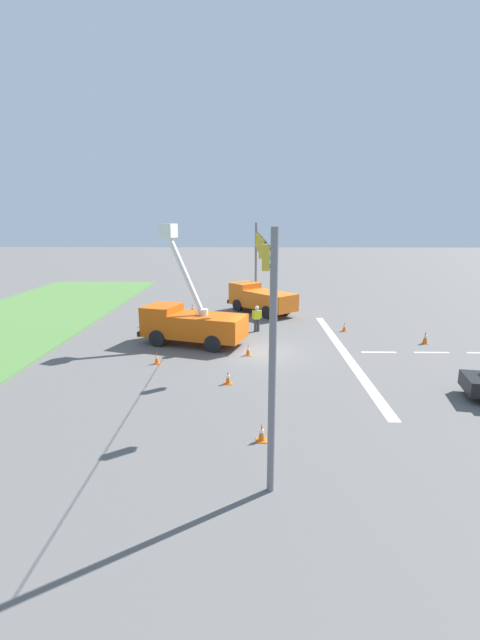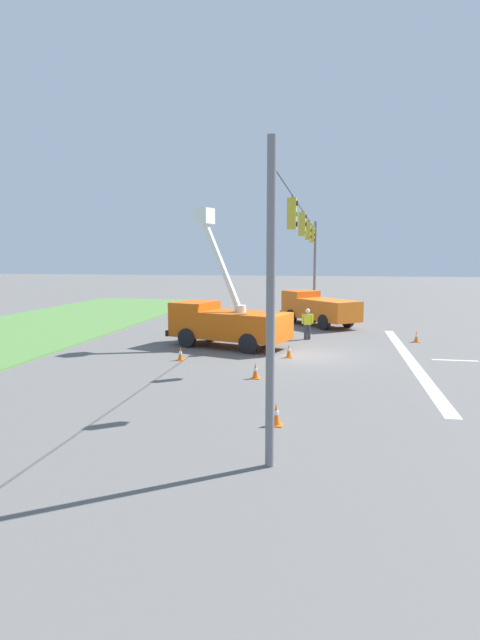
{
  "view_description": "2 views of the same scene",
  "coord_description": "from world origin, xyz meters",
  "px_view_note": "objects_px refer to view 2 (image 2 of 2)",
  "views": [
    {
      "loc": [
        -23.57,
        0.64,
        7.33
      ],
      "look_at": [
        0.31,
        1.11,
        1.79
      ],
      "focal_mm": 24.0,
      "sensor_mm": 36.0,
      "label": 1
    },
    {
      "loc": [
        -23.68,
        -1.31,
        4.68
      ],
      "look_at": [
        -1.11,
        2.89,
        1.77
      ],
      "focal_mm": 28.0,
      "sensor_mm": 36.0,
      "label": 2
    }
  ],
  "objects_px": {
    "traffic_cone_mid_right": "(180,354)",
    "traffic_cone_lane_edge_b": "(289,351)",
    "traffic_cone_lane_edge_a": "(276,415)",
    "traffic_cone_far_left": "(416,337)",
    "traffic_cone_centre_line": "(181,326)",
    "utility_truck_support_near": "(318,308)",
    "utility_truck_bucket_lift": "(226,320)",
    "traffic_cone_mid_left": "(255,371)",
    "traffic_cone_near_bucket": "(238,318)",
    "road_worker": "(307,322)"
  },
  "relations": [
    {
      "from": "traffic_cone_near_bucket",
      "to": "traffic_cone_centre_line",
      "type": "distance_m",
      "value": 5.35
    },
    {
      "from": "utility_truck_support_near",
      "to": "traffic_cone_lane_edge_a",
      "type": "xyz_separation_m",
      "value": [
        -20.91,
        0.52,
        -0.9
      ]
    },
    {
      "from": "road_worker",
      "to": "traffic_cone_centre_line",
      "type": "xyz_separation_m",
      "value": [
        1.3,
        7.91,
        -0.6
      ]
    },
    {
      "from": "traffic_cone_lane_edge_b",
      "to": "traffic_cone_far_left",
      "type": "distance_m",
      "value": 8.56
    },
    {
      "from": "traffic_cone_lane_edge_a",
      "to": "traffic_cone_centre_line",
      "type": "relative_size",
      "value": 0.8
    },
    {
      "from": "road_worker",
      "to": "traffic_cone_near_bucket",
      "type": "distance_m",
      "value": 7.82
    },
    {
      "from": "traffic_cone_far_left",
      "to": "utility_truck_support_near",
      "type": "bearing_deg",
      "value": 43.49
    },
    {
      "from": "traffic_cone_mid_right",
      "to": "traffic_cone_centre_line",
      "type": "distance_m",
      "value": 8.56
    },
    {
      "from": "traffic_cone_far_left",
      "to": "traffic_cone_centre_line",
      "type": "xyz_separation_m",
      "value": [
        1.13,
        13.88,
        0.1
      ]
    },
    {
      "from": "utility_truck_bucket_lift",
      "to": "traffic_cone_centre_line",
      "type": "xyz_separation_m",
      "value": [
        4.41,
        3.85,
        -0.99
      ]
    },
    {
      "from": "traffic_cone_lane_edge_b",
      "to": "utility_truck_support_near",
      "type": "bearing_deg",
      "value": -4.96
    },
    {
      "from": "traffic_cone_mid_right",
      "to": "traffic_cone_lane_edge_b",
      "type": "xyz_separation_m",
      "value": [
        1.53,
        -4.8,
        0.02
      ]
    },
    {
      "from": "road_worker",
      "to": "traffic_cone_mid_right",
      "type": "xyz_separation_m",
      "value": [
        -6.87,
        5.38,
        -0.71
      ]
    },
    {
      "from": "traffic_cone_near_bucket",
      "to": "traffic_cone_lane_edge_a",
      "type": "distance_m",
      "value": 21.34
    },
    {
      "from": "traffic_cone_mid_left",
      "to": "road_worker",
      "type": "bearing_deg",
      "value": -8.84
    },
    {
      "from": "traffic_cone_mid_right",
      "to": "traffic_cone_centre_line",
      "type": "bearing_deg",
      "value": 17.19
    },
    {
      "from": "traffic_cone_mid_right",
      "to": "traffic_cone_centre_line",
      "type": "xyz_separation_m",
      "value": [
        8.17,
        2.53,
        0.11
      ]
    },
    {
      "from": "traffic_cone_mid_left",
      "to": "traffic_cone_lane_edge_a",
      "type": "bearing_deg",
      "value": -165.13
    },
    {
      "from": "traffic_cone_mid_left",
      "to": "traffic_cone_lane_edge_a",
      "type": "xyz_separation_m",
      "value": [
        -5.24,
        -1.39,
        0.01
      ]
    },
    {
      "from": "utility_truck_support_near",
      "to": "traffic_cone_near_bucket",
      "type": "bearing_deg",
      "value": 91.73
    },
    {
      "from": "traffic_cone_near_bucket",
      "to": "utility_truck_support_near",
      "type": "bearing_deg",
      "value": -88.27
    },
    {
      "from": "utility_truck_bucket_lift",
      "to": "traffic_cone_mid_left",
      "type": "xyz_separation_m",
      "value": [
        -6.53,
        -2.56,
        -1.09
      ]
    },
    {
      "from": "traffic_cone_mid_left",
      "to": "traffic_cone_mid_right",
      "type": "xyz_separation_m",
      "value": [
        2.77,
        3.88,
        -0.01
      ]
    },
    {
      "from": "traffic_cone_near_bucket",
      "to": "traffic_cone_centre_line",
      "type": "xyz_separation_m",
      "value": [
        -4.57,
        2.78,
        0.01
      ]
    },
    {
      "from": "road_worker",
      "to": "traffic_cone_near_bucket",
      "type": "relative_size",
      "value": 2.28
    },
    {
      "from": "traffic_cone_near_bucket",
      "to": "utility_truck_bucket_lift",
      "type": "bearing_deg",
      "value": -173.21
    },
    {
      "from": "traffic_cone_lane_edge_b",
      "to": "traffic_cone_far_left",
      "type": "xyz_separation_m",
      "value": [
        5.52,
        -6.55,
        -0.01
      ]
    },
    {
      "from": "utility_truck_bucket_lift",
      "to": "traffic_cone_near_bucket",
      "type": "bearing_deg",
      "value": 6.79
    },
    {
      "from": "utility_truck_bucket_lift",
      "to": "traffic_cone_far_left",
      "type": "relative_size",
      "value": 11.49
    },
    {
      "from": "utility_truck_support_near",
      "to": "traffic_cone_lane_edge_a",
      "type": "relative_size",
      "value": 9.5
    },
    {
      "from": "utility_truck_bucket_lift",
      "to": "traffic_cone_mid_left",
      "type": "bearing_deg",
      "value": -158.58
    },
    {
      "from": "traffic_cone_centre_line",
      "to": "traffic_cone_near_bucket",
      "type": "bearing_deg",
      "value": -31.35
    },
    {
      "from": "traffic_cone_lane_edge_a",
      "to": "traffic_cone_lane_edge_b",
      "type": "relative_size",
      "value": 1.0
    },
    {
      "from": "traffic_cone_lane_edge_a",
      "to": "traffic_cone_far_left",
      "type": "height_order",
      "value": "traffic_cone_lane_edge_a"
    },
    {
      "from": "traffic_cone_mid_right",
      "to": "traffic_cone_lane_edge_b",
      "type": "bearing_deg",
      "value": -72.37
    },
    {
      "from": "utility_truck_bucket_lift",
      "to": "traffic_cone_lane_edge_a",
      "type": "relative_size",
      "value": 11.2
    },
    {
      "from": "utility_truck_support_near",
      "to": "utility_truck_bucket_lift",
      "type": "bearing_deg",
      "value": 153.96
    },
    {
      "from": "road_worker",
      "to": "traffic_cone_mid_left",
      "type": "relative_size",
      "value": 2.82
    },
    {
      "from": "utility_truck_support_near",
      "to": "traffic_cone_mid_left",
      "type": "relative_size",
      "value": 9.69
    },
    {
      "from": "traffic_cone_mid_left",
      "to": "traffic_cone_far_left",
      "type": "relative_size",
      "value": 1.01
    },
    {
      "from": "road_worker",
      "to": "traffic_cone_centre_line",
      "type": "bearing_deg",
      "value": 80.65
    },
    {
      "from": "traffic_cone_near_bucket",
      "to": "traffic_cone_mid_right",
      "type": "bearing_deg",
      "value": 178.86
    },
    {
      "from": "traffic_cone_lane_edge_b",
      "to": "traffic_cone_centre_line",
      "type": "xyz_separation_m",
      "value": [
        6.65,
        7.33,
        0.09
      ]
    },
    {
      "from": "road_worker",
      "to": "traffic_cone_near_bucket",
      "type": "xyz_separation_m",
      "value": [
        5.87,
        5.13,
        -0.61
      ]
    },
    {
      "from": "road_worker",
      "to": "traffic_cone_lane_edge_a",
      "type": "relative_size",
      "value": 2.76
    },
    {
      "from": "traffic_cone_lane_edge_a",
      "to": "traffic_cone_centre_line",
      "type": "bearing_deg",
      "value": 25.75
    },
    {
      "from": "traffic_cone_mid_right",
      "to": "traffic_cone_lane_edge_a",
      "type": "height_order",
      "value": "traffic_cone_lane_edge_a"
    },
    {
      "from": "road_worker",
      "to": "traffic_cone_lane_edge_a",
      "type": "bearing_deg",
      "value": 179.58
    },
    {
      "from": "road_worker",
      "to": "traffic_cone_lane_edge_b",
      "type": "height_order",
      "value": "road_worker"
    },
    {
      "from": "road_worker",
      "to": "traffic_cone_mid_right",
      "type": "bearing_deg",
      "value": 141.93
    }
  ]
}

